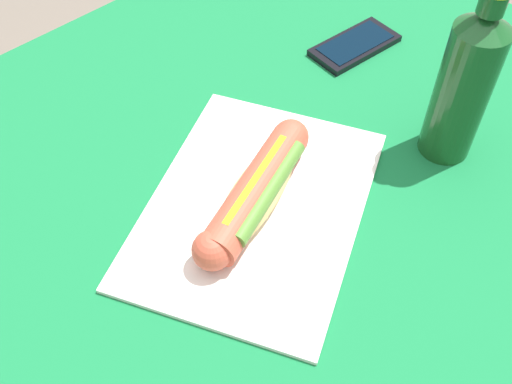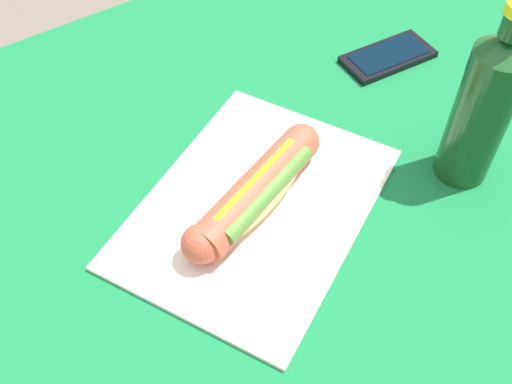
{
  "view_description": "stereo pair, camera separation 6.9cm",
  "coord_description": "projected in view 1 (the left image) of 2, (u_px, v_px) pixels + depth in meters",
  "views": [
    {
      "loc": [
        0.37,
        0.29,
        1.3
      ],
      "look_at": [
        0.06,
        -0.03,
        0.77
      ],
      "focal_mm": 41.98,
      "sensor_mm": 36.0,
      "label": 1
    },
    {
      "loc": [
        0.31,
        0.33,
        1.3
      ],
      "look_at": [
        0.06,
        -0.03,
        0.77
      ],
      "focal_mm": 41.98,
      "sensor_mm": 36.0,
      "label": 2
    }
  ],
  "objects": [
    {
      "name": "dining_table",
      "position": [
        302.0,
        250.0,
        0.82
      ],
      "size": [
        1.07,
        1.01,
        0.74
      ],
      "color": "brown",
      "rests_on": "ground"
    },
    {
      "name": "paper_wrapper",
      "position": [
        256.0,
        206.0,
        0.71
      ],
      "size": [
        0.41,
        0.37,
        0.01
      ],
      "primitive_type": "cube",
      "rotation": [
        0.0,
        0.0,
        0.46
      ],
      "color": "silver",
      "rests_on": "dining_table"
    },
    {
      "name": "hot_dog",
      "position": [
        257.0,
        192.0,
        0.69
      ],
      "size": [
        0.23,
        0.11,
        0.05
      ],
      "color": "#E5BC75",
      "rests_on": "paper_wrapper"
    },
    {
      "name": "cell_phone",
      "position": [
        355.0,
        45.0,
        0.9
      ],
      "size": [
        0.14,
        0.08,
        0.01
      ],
      "color": "black",
      "rests_on": "dining_table"
    },
    {
      "name": "soda_bottle",
      "position": [
        464.0,
        84.0,
        0.7
      ],
      "size": [
        0.07,
        0.07,
        0.24
      ],
      "color": "#14471E",
      "rests_on": "dining_table"
    }
  ]
}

